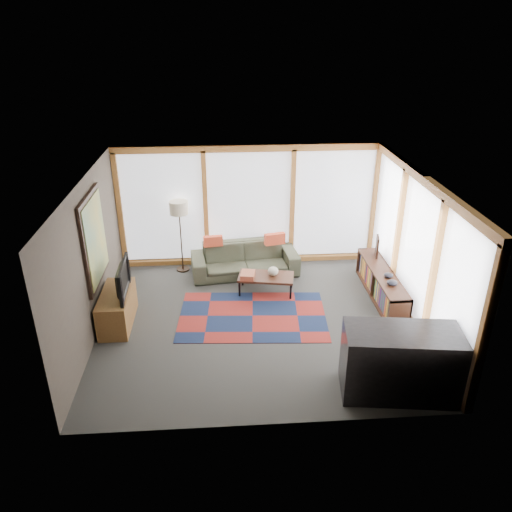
{
  "coord_description": "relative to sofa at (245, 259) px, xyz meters",
  "views": [
    {
      "loc": [
        -0.56,
        -7.49,
        4.85
      ],
      "look_at": [
        0.0,
        0.4,
        1.1
      ],
      "focal_mm": 35.0,
      "sensor_mm": 36.0,
      "label": 1
    }
  ],
  "objects": [
    {
      "name": "tv_console",
      "position": [
        -2.32,
        -1.77,
        -0.02
      ],
      "size": [
        0.5,
        1.2,
        0.6
      ],
      "primitive_type": "cube",
      "color": "brown",
      "rests_on": "ground"
    },
    {
      "name": "bar_counter",
      "position": [
        1.99,
        -3.87,
        0.18
      ],
      "size": [
        1.68,
        0.95,
        1.01
      ],
      "primitive_type": "cube",
      "rotation": [
        0.0,
        0.0,
        -0.13
      ],
      "color": "black",
      "rests_on": "ground"
    },
    {
      "name": "ground",
      "position": [
        0.13,
        -1.9,
        -0.32
      ],
      "size": [
        5.5,
        5.5,
        0.0
      ],
      "primitive_type": "plane",
      "color": "#323230",
      "rests_on": "ground"
    },
    {
      "name": "bookshelf",
      "position": [
        2.56,
        -1.19,
        -0.05
      ],
      "size": [
        0.4,
        2.18,
        0.55
      ],
      "primitive_type": null,
      "color": "black",
      "rests_on": "ground"
    },
    {
      "name": "television",
      "position": [
        -2.23,
        -1.79,
        0.56
      ],
      "size": [
        0.16,
        0.98,
        0.56
      ],
      "primitive_type": "imported",
      "rotation": [
        0.0,
        0.0,
        1.6
      ],
      "color": "black",
      "rests_on": "tv_console"
    },
    {
      "name": "bowl_b",
      "position": [
        2.59,
        -1.42,
        0.27
      ],
      "size": [
        0.19,
        0.19,
        0.08
      ],
      "primitive_type": "ellipsoid",
      "rotation": [
        0.0,
        0.0,
        -0.1
      ],
      "color": "black",
      "rests_on": "bookshelf"
    },
    {
      "name": "rug",
      "position": [
        0.05,
        -1.71,
        -0.32
      ],
      "size": [
        2.74,
        1.86,
        0.01
      ],
      "primitive_type": "cube",
      "rotation": [
        0.0,
        0.0,
        -0.07
      ],
      "color": "maroon",
      "rests_on": "ground"
    },
    {
      "name": "book_stack",
      "position": [
        0.01,
        -0.89,
        0.09
      ],
      "size": [
        0.31,
        0.37,
        0.11
      ],
      "primitive_type": "cube",
      "rotation": [
        0.0,
        0.0,
        -0.18
      ],
      "color": "#9A482F",
      "rests_on": "coffee_table"
    },
    {
      "name": "sofa",
      "position": [
        0.0,
        0.0,
        0.0
      ],
      "size": [
        2.29,
        1.11,
        0.64
      ],
      "primitive_type": "imported",
      "rotation": [
        0.0,
        0.0,
        0.12
      ],
      "color": "#333626",
      "rests_on": "ground"
    },
    {
      "name": "room_envelope",
      "position": [
        0.62,
        -1.33,
        1.22
      ],
      "size": [
        5.52,
        5.02,
        2.62
      ],
      "color": "#3E342F",
      "rests_on": "ground"
    },
    {
      "name": "floor_lamp",
      "position": [
        -1.32,
        0.24,
        0.45
      ],
      "size": [
        0.39,
        0.39,
        1.55
      ],
      "primitive_type": null,
      "color": "#312217",
      "rests_on": "ground"
    },
    {
      "name": "vase",
      "position": [
        0.51,
        -0.83,
        0.12
      ],
      "size": [
        0.21,
        0.21,
        0.18
      ],
      "primitive_type": "ellipsoid",
      "rotation": [
        0.0,
        0.0,
        -0.02
      ],
      "color": "beige",
      "rests_on": "coffee_table"
    },
    {
      "name": "shelf_picture",
      "position": [
        2.63,
        -0.48,
        0.43
      ],
      "size": [
        0.11,
        0.31,
        0.41
      ],
      "primitive_type": "cube",
      "rotation": [
        0.0,
        0.0,
        -0.23
      ],
      "color": "black",
      "rests_on": "bookshelf"
    },
    {
      "name": "coffee_table",
      "position": [
        0.37,
        -0.84,
        -0.14
      ],
      "size": [
        1.14,
        0.71,
        0.35
      ],
      "primitive_type": null,
      "rotation": [
        0.0,
        0.0,
        -0.18
      ],
      "color": "black",
      "rests_on": "ground"
    },
    {
      "name": "bowl_a",
      "position": [
        2.56,
        -1.72,
        0.27
      ],
      "size": [
        0.2,
        0.2,
        0.09
      ],
      "primitive_type": "ellipsoid",
      "rotation": [
        0.0,
        0.0,
        -0.05
      ],
      "color": "black",
      "rests_on": "bookshelf"
    },
    {
      "name": "pillow_left",
      "position": [
        -0.65,
        0.02,
        0.43
      ],
      "size": [
        0.4,
        0.17,
        0.22
      ],
      "primitive_type": "cube",
      "rotation": [
        0.0,
        0.0,
        0.14
      ],
      "color": "#D34729",
      "rests_on": "sofa"
    },
    {
      "name": "pillow_right",
      "position": [
        0.63,
        0.02,
        0.44
      ],
      "size": [
        0.44,
        0.22,
        0.23
      ],
      "primitive_type": "cube",
      "rotation": [
        0.0,
        0.0,
        0.22
      ],
      "color": "#D34729",
      "rests_on": "sofa"
    }
  ]
}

